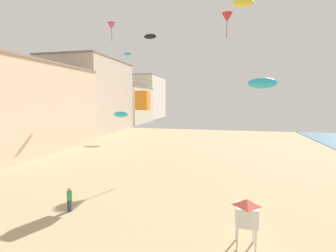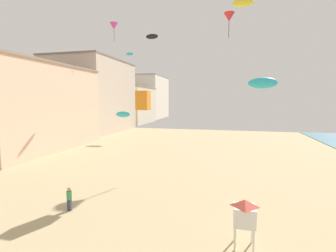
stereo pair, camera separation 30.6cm
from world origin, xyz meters
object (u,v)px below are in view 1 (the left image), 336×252
kite_black_parafoil (150,36)px  kite_magenta_delta (112,26)px  lifeguard_stand (246,212)px  kite_cyan_parafoil (128,54)px  kite_cyan_parafoil_3 (121,114)px  kite_orange_box (143,100)px  kite_cyan_parafoil_2 (262,83)px  kite_red_delta (227,17)px  kite_yellow_parafoil (243,3)px  kite_flyer (69,198)px

kite_black_parafoil → kite_magenta_delta: kite_magenta_delta is taller
lifeguard_stand → kite_magenta_delta: size_ratio=0.78×
kite_cyan_parafoil → kite_black_parafoil: kite_black_parafoil is taller
kite_black_parafoil → kite_cyan_parafoil_3: (-7.45, 5.44, -12.16)m
kite_cyan_parafoil → kite_orange_box: 23.26m
kite_cyan_parafoil_2 → kite_red_delta: 22.41m
kite_yellow_parafoil → kite_magenta_delta: bearing=131.9°
kite_red_delta → kite_cyan_parafoil_3: kite_red_delta is taller
kite_flyer → kite_black_parafoil: size_ratio=0.85×
kite_flyer → lifeguard_stand: 11.60m
kite_cyan_parafoil → kite_cyan_parafoil_2: (19.30, -20.60, -6.70)m
kite_flyer → kite_cyan_parafoil_3: size_ratio=0.58×
kite_cyan_parafoil → kite_orange_box: (9.44, -19.70, -8.00)m
kite_red_delta → kite_magenta_delta: bearing=171.8°
kite_orange_box → kite_cyan_parafoil_2: 9.99m
lifeguard_stand → kite_orange_box: size_ratio=1.50×
kite_orange_box → kite_red_delta: kite_red_delta is taller
kite_orange_box → kite_cyan_parafoil_2: (9.86, -0.90, 1.31)m
kite_flyer → kite_yellow_parafoil: size_ratio=1.14×
kite_cyan_parafoil → kite_red_delta: size_ratio=0.37×
kite_flyer → kite_red_delta: size_ratio=0.45×
kite_black_parafoil → kite_red_delta: size_ratio=0.53×
lifeguard_stand → kite_yellow_parafoil: 13.62m
kite_red_delta → kite_orange_box: bearing=-111.3°
kite_orange_box → kite_cyan_parafoil_3: (-11.49, 20.96, -2.58)m
lifeguard_stand → kite_magenta_delta: bearing=125.5°
kite_cyan_parafoil_2 → kite_magenta_delta: kite_magenta_delta is taller
kite_yellow_parafoil → kite_red_delta: 21.64m
kite_orange_box → kite_yellow_parafoil: bearing=-16.7°
kite_yellow_parafoil → kite_red_delta: size_ratio=0.40×
kite_flyer → kite_cyan_parafoil_3: bearing=32.6°
kite_red_delta → kite_flyer: bearing=-112.5°
kite_yellow_parafoil → kite_orange_box: size_ratio=0.85×
kite_black_parafoil → kite_magenta_delta: 11.38m
kite_orange_box → kite_black_parafoil: bearing=104.6°
kite_cyan_parafoil → kite_yellow_parafoil: bearing=-51.5°
kite_cyan_parafoil → kite_red_delta: 17.24m
kite_orange_box → kite_red_delta: (7.18, 18.38, 12.41)m
kite_black_parafoil → kite_yellow_parafoil: 21.95m
kite_yellow_parafoil → kite_orange_box: (-8.21, 2.46, -6.67)m
lifeguard_stand → kite_cyan_parafoil: size_ratio=1.90×
kite_magenta_delta → kite_red_delta: size_ratio=0.90×
kite_orange_box → kite_cyan_parafoil_2: size_ratio=0.80×
kite_cyan_parafoil → kite_magenta_delta: (-3.65, 1.60, 5.37)m
kite_black_parafoil → kite_cyan_parafoil_2: (13.91, -16.43, -8.28)m
kite_cyan_parafoil → kite_cyan_parafoil_3: kite_cyan_parafoil is taller
kite_flyer → lifeguard_stand: (11.47, -1.45, 0.92)m
kite_black_parafoil → kite_yellow_parafoil: size_ratio=1.35×
kite_cyan_parafoil → kite_yellow_parafoil: 28.35m
lifeguard_stand → kite_magenta_delta: (-21.43, 29.29, 19.15)m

